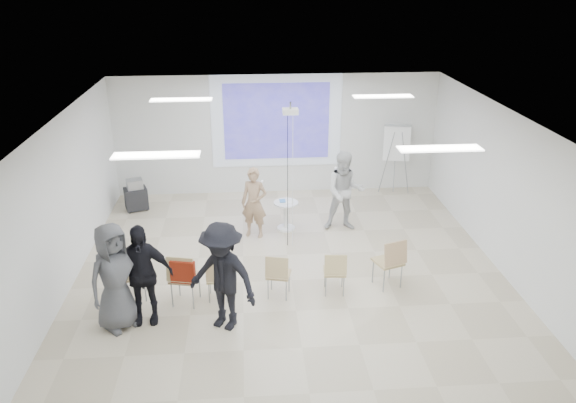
{
  "coord_description": "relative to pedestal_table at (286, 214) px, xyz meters",
  "views": [
    {
      "loc": [
        -0.75,
        -8.99,
        5.37
      ],
      "look_at": [
        0.0,
        0.8,
        1.25
      ],
      "focal_mm": 35.0,
      "sensor_mm": 36.0,
      "label": 1
    }
  ],
  "objects": [
    {
      "name": "floor",
      "position": [
        -0.06,
        -2.21,
        -0.42
      ],
      "size": [
        8.0,
        9.0,
        0.1
      ],
      "primitive_type": "cube",
      "color": "beige",
      "rests_on": "ground"
    },
    {
      "name": "ceiling",
      "position": [
        -0.06,
        -2.21,
        2.68
      ],
      "size": [
        8.0,
        9.0,
        0.1
      ],
      "primitive_type": "cube",
      "color": "white",
      "rests_on": "wall_back"
    },
    {
      "name": "wall_back",
      "position": [
        -0.06,
        2.34,
        1.13
      ],
      "size": [
        8.0,
        0.1,
        3.0
      ],
      "primitive_type": "cube",
      "color": "silver",
      "rests_on": "floor"
    },
    {
      "name": "wall_left",
      "position": [
        -4.11,
        -2.21,
        1.13
      ],
      "size": [
        0.1,
        9.0,
        3.0
      ],
      "primitive_type": "cube",
      "color": "silver",
      "rests_on": "floor"
    },
    {
      "name": "wall_right",
      "position": [
        3.99,
        -2.21,
        1.13
      ],
      "size": [
        0.1,
        9.0,
        3.0
      ],
      "primitive_type": "cube",
      "color": "silver",
      "rests_on": "floor"
    },
    {
      "name": "projection_halo",
      "position": [
        -0.06,
        2.27,
        1.48
      ],
      "size": [
        3.2,
        0.01,
        2.3
      ],
      "primitive_type": "cube",
      "color": "silver",
      "rests_on": "wall_back"
    },
    {
      "name": "projection_image",
      "position": [
        -0.06,
        2.26,
        1.48
      ],
      "size": [
        2.6,
        0.01,
        1.9
      ],
      "primitive_type": "cube",
      "color": "#3D36BA",
      "rests_on": "wall_back"
    },
    {
      "name": "pedestal_table",
      "position": [
        0.0,
        0.0,
        0.0
      ],
      "size": [
        0.55,
        0.55,
        0.66
      ],
      "rotation": [
        0.0,
        0.0,
        0.02
      ],
      "color": "white",
      "rests_on": "floor"
    },
    {
      "name": "player_left",
      "position": [
        -0.69,
        -0.28,
        0.5
      ],
      "size": [
        0.74,
        0.61,
        1.73
      ],
      "primitive_type": "imported",
      "rotation": [
        0.0,
        0.0,
        -0.33
      ],
      "color": "tan",
      "rests_on": "floor"
    },
    {
      "name": "player_right",
      "position": [
        1.27,
        -0.08,
        0.61
      ],
      "size": [
        1.0,
        0.83,
        1.96
      ],
      "primitive_type": "imported",
      "rotation": [
        0.0,
        0.0,
        -0.08
      ],
      "color": "silver",
      "rests_on": "floor"
    },
    {
      "name": "controller_left",
      "position": [
        -0.51,
        -0.03,
        0.77
      ],
      "size": [
        0.07,
        0.12,
        0.04
      ],
      "primitive_type": "cube",
      "rotation": [
        0.0,
        0.0,
        -0.33
      ],
      "color": "white",
      "rests_on": "player_left"
    },
    {
      "name": "controller_right",
      "position": [
        1.09,
        0.17,
        0.95
      ],
      "size": [
        0.05,
        0.13,
        0.04
      ],
      "primitive_type": "cube",
      "rotation": [
        0.0,
        0.0,
        -0.08
      ],
      "color": "white",
      "rests_on": "player_right"
    },
    {
      "name": "chair_far_left",
      "position": [
        -2.81,
        -2.65,
        0.15
      ],
      "size": [
        0.46,
        0.49,
        0.88
      ],
      "rotation": [
        0.0,
        0.0,
        0.12
      ],
      "color": "tan",
      "rests_on": "floor"
    },
    {
      "name": "chair_left_mid",
      "position": [
        -1.95,
        -2.88,
        0.21
      ],
      "size": [
        0.56,
        0.58,
        0.98
      ],
      "rotation": [
        0.0,
        0.0,
        -0.23
      ],
      "color": "tan",
      "rests_on": "floor"
    },
    {
      "name": "chair_left_inner",
      "position": [
        -1.38,
        -2.77,
        0.11
      ],
      "size": [
        0.37,
        0.4,
        0.8
      ],
      "rotation": [
        0.0,
        0.0,
        -0.0
      ],
      "color": "tan",
      "rests_on": "floor"
    },
    {
      "name": "chair_center",
      "position": [
        -0.34,
        -2.77,
        0.13
      ],
      "size": [
        0.48,
        0.5,
        0.84
      ],
      "rotation": [
        0.0,
        0.0,
        -0.23
      ],
      "color": "tan",
      "rests_on": "floor"
    },
    {
      "name": "chair_right_inner",
      "position": [
        0.66,
        -2.73,
        0.12
      ],
      "size": [
        0.42,
        0.45,
        0.83
      ],
      "rotation": [
        0.0,
        0.0,
        -0.08
      ],
      "color": "tan",
      "rests_on": "floor"
    },
    {
      "name": "chair_right_far",
      "position": [
        1.68,
        -2.59,
        0.2
      ],
      "size": [
        0.59,
        0.61,
        0.97
      ],
      "rotation": [
        0.0,
        0.0,
        0.34
      ],
      "color": "tan",
      "rests_on": "floor"
    },
    {
      "name": "red_jacket",
      "position": [
        -1.93,
        -3.02,
        0.35
      ],
      "size": [
        0.42,
        0.19,
        0.4
      ],
      "primitive_type": "cube",
      "rotation": [
        0.0,
        0.0,
        -0.23
      ],
      "color": "maroon",
      "rests_on": "chair_left_mid"
    },
    {
      "name": "laptop",
      "position": [
        -1.38,
        -2.68,
        0.06
      ],
      "size": [
        0.29,
        0.21,
        0.02
      ],
      "primitive_type": "imported",
      "rotation": [
        0.0,
        0.0,
        3.14
      ],
      "color": "black",
      "rests_on": "chair_left_inner"
    },
    {
      "name": "audience_left",
      "position": [
        -2.55,
        -3.28,
        0.61
      ],
      "size": [
        1.16,
        0.72,
        1.97
      ],
      "primitive_type": "imported",
      "rotation": [
        0.0,
        0.0,
        0.03
      ],
      "color": "black",
      "rests_on": "floor"
    },
    {
      "name": "audience_mid",
      "position": [
        -1.25,
        -3.55,
        0.66
      ],
      "size": [
        1.52,
        1.31,
        2.06
      ],
      "primitive_type": "imported",
      "rotation": [
        0.0,
        0.0,
        -0.54
      ],
      "color": "black",
      "rests_on": "floor"
    },
    {
      "name": "audience_outer",
      "position": [
        -2.93,
        -3.41,
        0.64
      ],
      "size": [
        1.16,
        1.14,
        2.01
      ],
      "primitive_type": "imported",
      "rotation": [
        0.0,
        0.0,
        0.73
      ],
      "color": "#535458",
      "rests_on": "floor"
    },
    {
      "name": "flipchart_easel",
      "position": [
        2.91,
        1.94,
        0.95
      ],
      "size": [
        0.77,
        0.59,
        1.79
      ],
      "rotation": [
        0.0,
        0.0,
        -0.19
      ],
      "color": "gray",
      "rests_on": "floor"
    },
    {
      "name": "av_cart",
      "position": [
        -3.47,
        1.35,
        -0.02
      ],
      "size": [
        0.61,
        0.55,
        0.76
      ],
      "rotation": [
        0.0,
        0.0,
        0.33
      ],
      "color": "black",
      "rests_on": "floor"
    },
    {
      "name": "ceiling_projector",
      "position": [
        0.03,
        -0.72,
        2.32
      ],
      "size": [
        0.3,
        0.25,
        3.0
      ],
      "color": "white",
      "rests_on": "ceiling"
    },
    {
      "name": "fluor_panel_nw",
      "position": [
        -2.06,
        -0.21,
        2.6
      ],
      "size": [
        1.2,
        0.3,
        0.02
      ],
      "primitive_type": "cube",
      "color": "white",
      "rests_on": "ceiling"
    },
    {
      "name": "fluor_panel_ne",
      "position": [
        1.94,
        -0.21,
        2.6
      ],
      "size": [
        1.2,
        0.3,
        0.02
      ],
      "primitive_type": "cube",
      "color": "white",
      "rests_on": "ceiling"
    },
    {
      "name": "fluor_panel_sw",
      "position": [
        -2.06,
        -3.71,
        2.6
      ],
      "size": [
        1.2,
        0.3,
        0.02
      ],
      "primitive_type": "cube",
      "color": "white",
      "rests_on": "ceiling"
    },
    {
      "name": "fluor_panel_se",
      "position": [
        1.94,
        -3.71,
        2.6
      ],
      "size": [
        1.2,
        0.3,
        0.02
      ],
      "primitive_type": "cube",
      "color": "white",
      "rests_on": "ceiling"
    }
  ]
}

